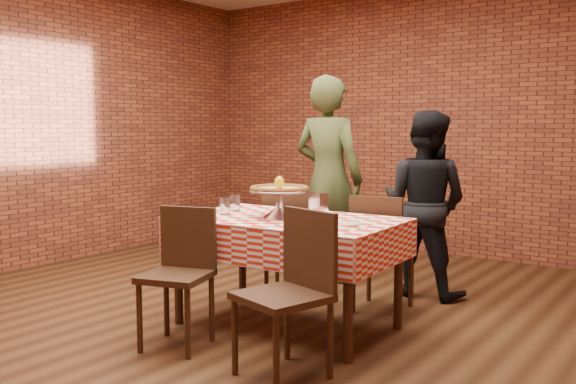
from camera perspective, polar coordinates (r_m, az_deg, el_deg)
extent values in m
plane|color=black|center=(4.60, -3.85, -11.39)|extent=(6.00, 6.00, 0.00)
plane|color=maroon|center=(6.97, 12.07, 6.50)|extent=(5.50, 0.00, 5.50)
cube|color=#3D2315|center=(4.30, -0.10, -7.43)|extent=(1.53, 0.96, 0.75)
cylinder|color=beige|center=(4.21, -0.79, 0.23)|extent=(0.46, 0.46, 0.03)
ellipsoid|color=yellow|center=(4.21, -0.79, 0.89)|extent=(0.08, 0.08, 0.09)
cylinder|color=white|center=(4.40, -5.79, -1.29)|extent=(0.08, 0.08, 0.12)
cylinder|color=white|center=(4.60, -4.85, -0.97)|extent=(0.08, 0.08, 0.12)
cylinder|color=white|center=(3.94, 5.55, -2.94)|extent=(0.17, 0.17, 0.01)
cube|color=white|center=(3.76, 5.22, -3.41)|extent=(0.06, 0.06, 0.00)
cube|color=white|center=(3.81, 6.94, -3.30)|extent=(0.05, 0.04, 0.00)
cube|color=silver|center=(4.41, 2.82, -1.03)|extent=(0.13, 0.11, 0.15)
imported|color=#3E4723|center=(5.54, 3.72, 1.20)|extent=(0.67, 0.45, 1.82)
imported|color=black|center=(5.16, 12.41, -1.06)|extent=(0.74, 0.58, 1.50)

